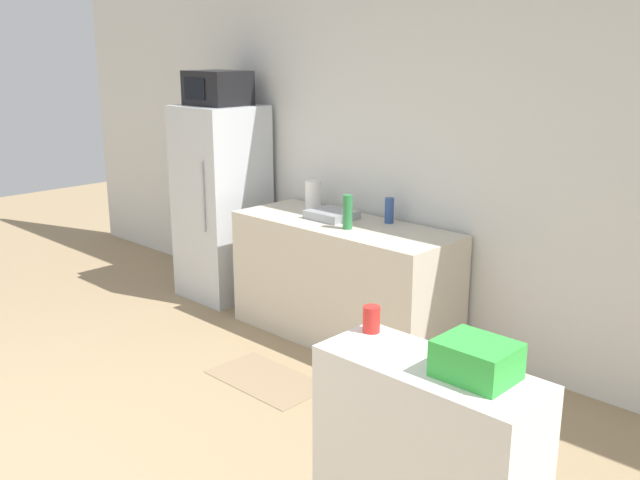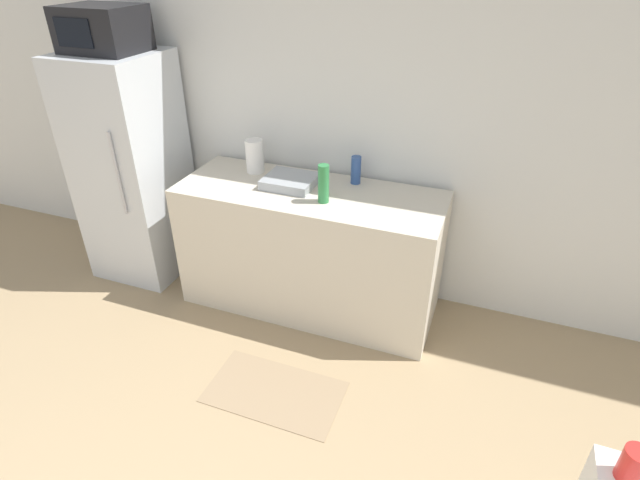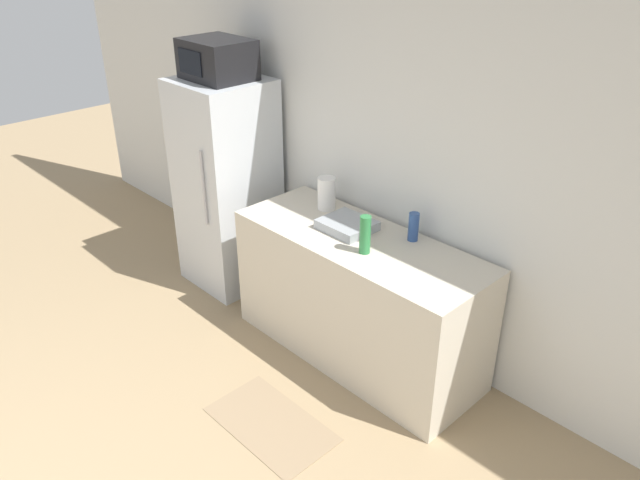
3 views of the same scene
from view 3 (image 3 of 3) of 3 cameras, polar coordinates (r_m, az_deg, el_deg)
name	(u,v)px [view 3 (image 3 of 3)]	position (r m, az deg, el deg)	size (l,w,h in m)	color
wall_back	(415,162)	(3.93, 8.69, 7.02)	(8.00, 0.06, 2.60)	silver
refrigerator	(227,185)	(4.85, -8.50, 4.96)	(0.63, 0.64, 1.63)	silver
microwave	(217,59)	(4.56, -9.37, 16.00)	(0.48, 0.39, 0.28)	black
counter	(358,298)	(4.10, 3.52, -5.30)	(1.72, 0.65, 0.88)	beige
sink_basin	(347,225)	(3.98, 2.49, 1.38)	(0.32, 0.29, 0.06)	#9EA3A8
bottle_tall	(365,235)	(3.67, 4.15, 0.49)	(0.07, 0.07, 0.24)	#2D7F42
bottle_short	(414,227)	(3.86, 8.55, 1.21)	(0.06, 0.06, 0.18)	#2D4C8C
paper_towel_roll	(327,193)	(4.22, 0.61, 4.28)	(0.12, 0.12, 0.22)	white
kitchen_rug	(271,424)	(3.84, -4.49, -16.41)	(0.77, 0.44, 0.01)	#937A5B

